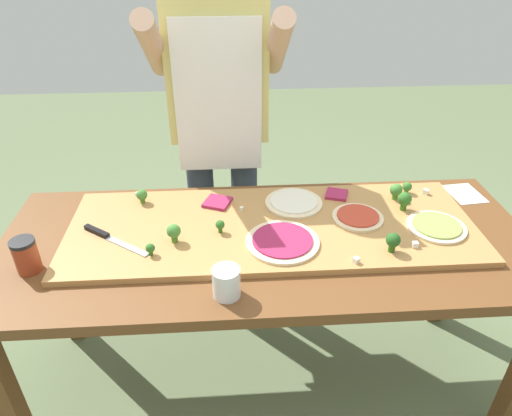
% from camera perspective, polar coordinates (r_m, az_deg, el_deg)
% --- Properties ---
extents(ground_plane, '(8.00, 8.00, 0.00)m').
position_cam_1_polar(ground_plane, '(2.13, 1.11, -20.30)').
color(ground_plane, '#60704C').
extents(prep_table, '(1.85, 0.75, 0.75)m').
position_cam_1_polar(prep_table, '(1.66, 1.34, -6.43)').
color(prep_table, brown).
rests_on(prep_table, ground).
extents(cutting_board, '(1.43, 0.53, 0.02)m').
position_cam_1_polar(cutting_board, '(1.64, 2.00, -2.34)').
color(cutting_board, '#B27F47').
rests_on(cutting_board, prep_table).
extents(chefs_knife, '(0.25, 0.19, 0.02)m').
position_cam_1_polar(chefs_knife, '(1.65, -17.95, -3.33)').
color(chefs_knife, '#B7BABF').
rests_on(chefs_knife, cutting_board).
extents(pizza_whole_white_garlic, '(0.22, 0.22, 0.02)m').
position_cam_1_polar(pizza_whole_white_garlic, '(1.75, 4.68, 0.69)').
color(pizza_whole_white_garlic, beige).
rests_on(pizza_whole_white_garlic, cutting_board).
extents(pizza_whole_pesto_green, '(0.20, 0.20, 0.02)m').
position_cam_1_polar(pizza_whole_pesto_green, '(1.73, 21.38, -2.14)').
color(pizza_whole_pesto_green, beige).
rests_on(pizza_whole_pesto_green, cutting_board).
extents(pizza_whole_beet_magenta, '(0.25, 0.25, 0.02)m').
position_cam_1_polar(pizza_whole_beet_magenta, '(1.54, 3.29, -4.12)').
color(pizza_whole_beet_magenta, beige).
rests_on(pizza_whole_beet_magenta, cutting_board).
extents(pizza_whole_tomato_red, '(0.18, 0.18, 0.02)m').
position_cam_1_polar(pizza_whole_tomato_red, '(1.70, 12.45, -1.08)').
color(pizza_whole_tomato_red, beige).
rests_on(pizza_whole_tomato_red, cutting_board).
extents(pizza_slice_near_right, '(0.12, 0.12, 0.01)m').
position_cam_1_polar(pizza_slice_near_right, '(1.76, -4.79, 0.72)').
color(pizza_slice_near_right, '#9E234C').
rests_on(pizza_slice_near_right, cutting_board).
extents(pizza_slice_far_left, '(0.10, 0.10, 0.01)m').
position_cam_1_polar(pizza_slice_far_left, '(1.83, 9.92, 1.67)').
color(pizza_slice_far_left, '#9E234C').
rests_on(pizza_slice_far_left, cutting_board).
extents(broccoli_floret_center_left, '(0.05, 0.05, 0.07)m').
position_cam_1_polar(broccoli_floret_center_left, '(1.55, 16.56, -3.90)').
color(broccoli_floret_center_left, '#2C5915').
rests_on(broccoli_floret_center_left, cutting_board).
extents(broccoli_floret_back_left, '(0.04, 0.04, 0.06)m').
position_cam_1_polar(broccoli_floret_back_left, '(1.80, -13.91, 1.53)').
color(broccoli_floret_back_left, '#487A23').
rests_on(broccoli_floret_back_left, cutting_board).
extents(broccoli_floret_front_left, '(0.04, 0.04, 0.05)m').
position_cam_1_polar(broccoli_floret_front_left, '(1.91, 18.15, 2.48)').
color(broccoli_floret_front_left, '#3F7220').
rests_on(broccoli_floret_front_left, cutting_board).
extents(broccoli_floret_front_right, '(0.03, 0.03, 0.04)m').
position_cam_1_polar(broccoli_floret_front_right, '(1.52, -12.92, -4.90)').
color(broccoli_floret_front_right, '#366618').
rests_on(broccoli_floret_front_right, cutting_board).
extents(broccoli_floret_front_mid, '(0.05, 0.05, 0.07)m').
position_cam_1_polar(broccoli_floret_front_mid, '(1.55, -10.12, -2.90)').
color(broccoli_floret_front_mid, '#487A23').
rests_on(broccoli_floret_front_mid, cutting_board).
extents(broccoli_floret_back_mid, '(0.03, 0.03, 0.05)m').
position_cam_1_polar(broccoli_floret_back_mid, '(1.59, -4.46, -2.13)').
color(broccoli_floret_back_mid, '#366618').
rests_on(broccoli_floret_back_mid, cutting_board).
extents(broccoli_floret_center_right, '(0.05, 0.05, 0.07)m').
position_cam_1_polar(broccoli_floret_center_right, '(1.78, 17.87, 0.99)').
color(broccoli_floret_center_right, '#366618').
rests_on(broccoli_floret_center_right, cutting_board).
extents(broccoli_floret_back_right, '(0.05, 0.05, 0.06)m').
position_cam_1_polar(broccoli_floret_back_right, '(1.85, 16.90, 2.09)').
color(broccoli_floret_back_right, '#487A23').
rests_on(broccoli_floret_back_right, cutting_board).
extents(cheese_crumble_a, '(0.02, 0.02, 0.01)m').
position_cam_1_polar(cheese_crumble_a, '(1.71, -1.80, -0.07)').
color(cheese_crumble_a, white).
rests_on(cheese_crumble_a, cutting_board).
extents(cheese_crumble_b, '(0.02, 0.02, 0.02)m').
position_cam_1_polar(cheese_crumble_b, '(1.86, -14.39, 1.65)').
color(cheese_crumble_b, white).
rests_on(cheese_crumble_b, cutting_board).
extents(cheese_crumble_c, '(0.03, 0.03, 0.02)m').
position_cam_1_polar(cheese_crumble_c, '(1.49, 12.27, -6.31)').
color(cheese_crumble_c, silver).
rests_on(cheese_crumble_c, cutting_board).
extents(cheese_crumble_d, '(0.03, 0.03, 0.02)m').
position_cam_1_polar(cheese_crumble_d, '(1.93, 20.25, 1.89)').
color(cheese_crumble_d, white).
rests_on(cheese_crumble_d, cutting_board).
extents(cheese_crumble_e, '(0.02, 0.02, 0.02)m').
position_cam_1_polar(cheese_crumble_e, '(1.61, 19.03, -4.28)').
color(cheese_crumble_e, white).
rests_on(cheese_crumble_e, cutting_board).
extents(flour_cup, '(0.08, 0.08, 0.09)m').
position_cam_1_polar(flour_cup, '(1.36, -3.67, -9.33)').
color(flour_cup, white).
rests_on(flour_cup, prep_table).
extents(sauce_jar, '(0.08, 0.08, 0.11)m').
position_cam_1_polar(sauce_jar, '(1.60, -26.51, -5.28)').
color(sauce_jar, '#99381E').
rests_on(sauce_jar, prep_table).
extents(recipe_note, '(0.13, 0.17, 0.00)m').
position_cam_1_polar(recipe_note, '(2.04, 24.37, 1.62)').
color(recipe_note, white).
rests_on(recipe_note, prep_table).
extents(cook_center, '(0.54, 0.39, 1.67)m').
position_cam_1_polar(cook_center, '(1.98, -4.56, 11.57)').
color(cook_center, '#333847').
rests_on(cook_center, ground).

